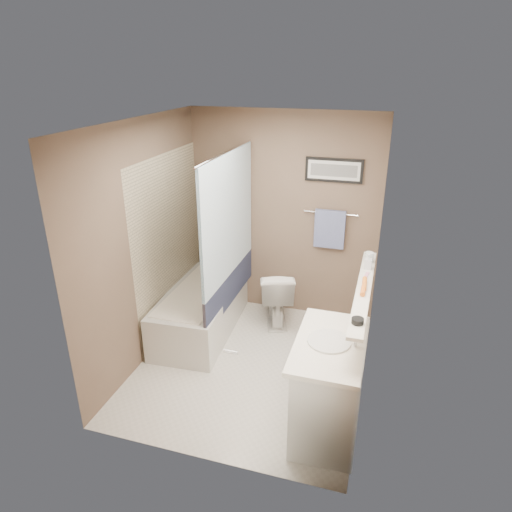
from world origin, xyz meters
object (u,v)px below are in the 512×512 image
(candle_bowl_near, at_px, (358,321))
(hair_brush_front, at_px, (363,289))
(bathtub, at_px, (201,311))
(hair_brush_back, at_px, (364,284))
(soap_bottle, at_px, (368,261))
(toilet, at_px, (276,295))
(vanity, at_px, (328,388))
(glass_jar, at_px, (369,257))

(candle_bowl_near, height_order, hair_brush_front, hair_brush_front)
(bathtub, relative_size, hair_brush_back, 6.82)
(hair_brush_front, distance_m, soap_bottle, 0.46)
(toilet, bearing_deg, vanity, 100.54)
(hair_brush_back, distance_m, soap_bottle, 0.37)
(hair_brush_back, relative_size, soap_bottle, 1.54)
(vanity, bearing_deg, glass_jar, 77.51)
(vanity, bearing_deg, soap_bottle, 75.78)
(bathtub, distance_m, glass_jar, 2.01)
(candle_bowl_near, bearing_deg, toilet, 121.54)
(vanity, distance_m, hair_brush_front, 0.86)
(candle_bowl_near, xyz_separation_m, hair_brush_back, (0.00, 0.62, 0.00))
(glass_jar, bearing_deg, hair_brush_front, -90.00)
(toilet, distance_m, candle_bowl_near, 2.11)
(bathtub, relative_size, candle_bowl_near, 16.67)
(hair_brush_back, bearing_deg, vanity, -110.26)
(candle_bowl_near, bearing_deg, hair_brush_back, 90.00)
(bathtub, distance_m, hair_brush_back, 2.08)
(toilet, distance_m, hair_brush_front, 1.72)
(toilet, relative_size, vanity, 0.76)
(vanity, bearing_deg, bathtub, 143.20)
(vanity, height_order, soap_bottle, soap_bottle)
(toilet, bearing_deg, candle_bowl_near, 103.66)
(hair_brush_back, height_order, glass_jar, glass_jar)
(toilet, xyz_separation_m, soap_bottle, (1.02, -0.68, 0.85))
(glass_jar, xyz_separation_m, soap_bottle, (0.00, -0.15, 0.02))
(vanity, xyz_separation_m, candle_bowl_near, (0.19, -0.12, 0.73))
(vanity, bearing_deg, hair_brush_back, 67.55)
(bathtub, distance_m, candle_bowl_near, 2.34)
(hair_brush_back, distance_m, glass_jar, 0.52)
(toilet, height_order, vanity, vanity)
(toilet, relative_size, hair_brush_back, 3.09)
(hair_brush_front, bearing_deg, bathtub, 158.65)
(vanity, relative_size, hair_brush_back, 4.09)
(bathtub, relative_size, vanity, 1.67)
(bathtub, relative_size, toilet, 2.21)
(bathtub, height_order, soap_bottle, soap_bottle)
(glass_jar, bearing_deg, hair_brush_back, -90.00)
(vanity, height_order, hair_brush_back, hair_brush_back)
(bathtub, bearing_deg, glass_jar, -6.06)
(vanity, xyz_separation_m, hair_brush_back, (0.19, 0.50, 0.74))
(vanity, relative_size, candle_bowl_near, 10.00)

